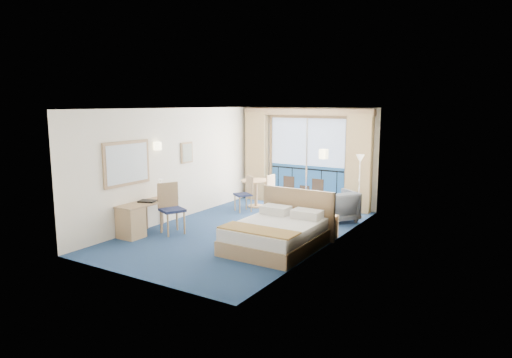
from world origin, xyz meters
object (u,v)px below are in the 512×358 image
Objects in this scene: armchair at (338,206)px; desk at (135,219)px; nightstand at (327,227)px; round_table at (256,187)px; desk_chair at (170,205)px; table_chair_b at (246,191)px; table_chair_a at (274,190)px; bed at (277,234)px; floor_lamp at (360,170)px.

armchair is 0.56× the size of desk.
round_table is (-2.83, 1.73, 0.32)m from nightstand.
desk_chair is 2.58m from table_chair_b.
table_chair_a reaches higher than desk.
table_chair_a is at bearing 71.90° from desk.
bed is 2.15× the size of table_chair_a.
floor_lamp reaches higher than round_table.
desk_chair reaches higher than desk.
table_chair_a reaches higher than round_table.
table_chair_b is (-0.50, -0.62, 0.01)m from table_chair_a.
nightstand is 3.42m from desk_chair.
desk_chair is 3.15m from round_table.
armchair is at bearing 41.09° from table_chair_b.
desk_chair reaches higher than table_chair_b.
bed is at bearing 16.71° from desk.
bed is at bearing -51.92° from round_table.
floor_lamp reaches higher than desk_chair.
desk_chair is at bearing 54.81° from desk.
table_chair_b is at bearing 142.99° from table_chair_a.
floor_lamp reaches higher than bed.
floor_lamp is 5.42m from desk.
armchair is at bearing -97.04° from table_chair_a.
nightstand is 2.21m from floor_lamp.
armchair is 3.98m from desk_chair.
floor_lamp is (-0.01, 2.00, 0.95)m from nightstand.
bed is at bearing -59.47° from desk_chair.
floor_lamp reaches higher than armchair.
floor_lamp is 2.97m from table_chair_b.
nightstand is at bearing 63.73° from bed.
floor_lamp is at bearing 90.39° from nightstand.
desk is 1.78× the size of round_table.
nightstand is 3.33m from round_table.
table_chair_a is (-1.72, 2.92, 0.22)m from bed.
desk_chair is at bearing -8.28° from armchair.
round_table is at bearing 128.18° from table_chair_b.
armchair is at bearing -122.05° from floor_lamp.
floor_lamp is at bearing 48.94° from desk.
table_chair_b is (0.75, 3.19, 0.15)m from desk.
desk_chair reaches higher than bed.
desk_chair is at bearing 167.76° from table_chair_a.
desk is at bearing -163.29° from bed.
table_chair_b is at bearing -163.00° from floor_lamp.
bed is 3.32m from floor_lamp.
table_chair_a is 0.98× the size of table_chair_b.
round_table is (0.70, 3.77, 0.18)m from desk.
bed is 1.80× the size of desk_chair.
desk is at bearing -131.06° from floor_lamp.
table_chair_a is (0.80, 3.18, -0.10)m from desk_chair.
nightstand is 4.08m from desk.
bed is at bearing 30.49° from armchair.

